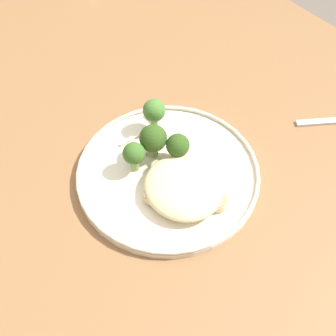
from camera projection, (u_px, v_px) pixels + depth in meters
The scene contains 19 objects.
ground at pixel (171, 303), 1.28m from camera, with size 6.00×6.00×0.00m, color #665B51.
wooden_dining_table at pixel (173, 178), 0.76m from camera, with size 1.40×1.00×0.74m.
dinner_plate at pixel (168, 172), 0.65m from camera, with size 0.29×0.29×0.02m.
noodle_bed at pixel (183, 187), 0.62m from camera, with size 0.12×0.12×0.03m.
seared_scallop_rear_pale at pixel (186, 179), 0.63m from camera, with size 0.03×0.03×0.01m.
seared_scallop_on_noodles at pixel (160, 169), 0.64m from camera, with size 0.03×0.03×0.01m.
seared_scallop_right_edge at pixel (183, 195), 0.61m from camera, with size 0.03×0.03×0.02m.
seared_scallop_front_small at pixel (152, 196), 0.61m from camera, with size 0.03×0.03×0.01m.
seared_scallop_left_edge at pixel (210, 190), 0.62m from camera, with size 0.03×0.03×0.02m.
seared_scallop_tilted_round at pixel (218, 202), 0.61m from camera, with size 0.03×0.03×0.01m.
seared_scallop_half_hidden at pixel (202, 202), 0.60m from camera, with size 0.03×0.03×0.02m.
broccoli_floret_right_tilted at pixel (153, 112), 0.68m from camera, with size 0.04×0.04×0.06m.
broccoli_floret_near_rim at pixel (153, 139), 0.64m from camera, with size 0.04×0.04×0.06m.
broccoli_floret_small_sprig at pixel (178, 146), 0.64m from camera, with size 0.04×0.04×0.05m.
broccoli_floret_tall_stalk at pixel (135, 155), 0.63m from camera, with size 0.04×0.04×0.06m.
onion_sliver_pale_crescent at pixel (156, 146), 0.68m from camera, with size 0.06×0.01×0.00m, color silver.
onion_sliver_long_sliver at pixel (155, 122), 0.71m from camera, with size 0.05×0.01×0.00m, color silver.
onion_sliver_short_strip at pixel (134, 137), 0.69m from camera, with size 0.06×0.01×0.00m, color silver.
onion_sliver_curled_piece at pixel (139, 145), 0.68m from camera, with size 0.06×0.01×0.00m, color silver.
Camera 1 is at (0.35, -0.27, 1.27)m, focal length 44.12 mm.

